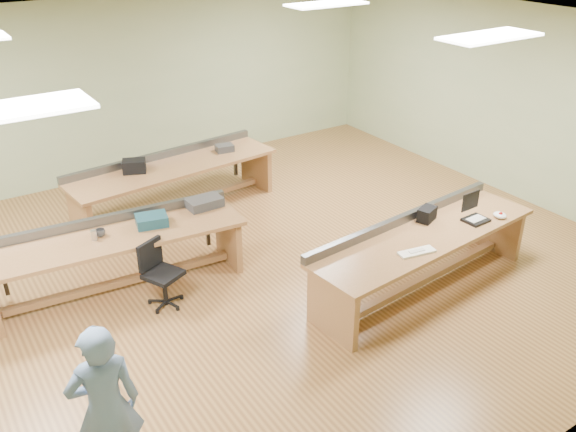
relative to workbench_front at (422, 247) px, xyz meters
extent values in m
plane|color=#A1713D|center=(-1.78, 1.53, -0.56)|extent=(10.00, 10.00, 0.00)
plane|color=silver|center=(-1.78, 1.53, 2.44)|extent=(10.00, 10.00, 0.00)
cube|color=#A6B68A|center=(-1.78, 5.53, 0.94)|extent=(10.00, 0.04, 3.00)
cube|color=#A6B68A|center=(-1.78, -2.47, 0.94)|extent=(10.00, 0.04, 3.00)
cube|color=#A6B68A|center=(3.22, 1.53, 0.94)|extent=(0.04, 8.00, 3.00)
cube|color=white|center=(-4.28, 0.03, 2.41)|extent=(1.20, 0.50, 0.03)
cube|color=white|center=(0.72, 0.03, 2.41)|extent=(1.20, 0.50, 0.03)
cube|color=white|center=(0.72, 3.03, 2.41)|extent=(1.20, 0.50, 0.03)
cube|color=#9F6C43|center=(0.00, -0.04, 0.16)|extent=(3.27, 1.15, 0.05)
cube|color=#9F6C43|center=(-1.49, -0.18, -0.21)|extent=(0.15, 0.76, 0.70)
cube|color=#9F6C43|center=(1.50, 0.10, -0.21)|extent=(0.15, 0.76, 0.70)
cube|color=#9F6C43|center=(0.00, -0.04, -0.46)|extent=(2.90, 0.37, 0.08)
cube|color=#515458|center=(-0.03, 0.35, 0.24)|extent=(3.20, 0.38, 0.11)
cube|color=#9F6C43|center=(-3.10, 1.97, 0.16)|extent=(3.12, 1.09, 0.05)
cube|color=#9F6C43|center=(-1.68, 1.84, -0.21)|extent=(0.14, 0.72, 0.70)
cube|color=#9F6C43|center=(-3.10, 1.97, -0.46)|extent=(2.76, 0.35, 0.08)
cube|color=#515458|center=(-3.07, 2.34, 0.24)|extent=(3.06, 0.35, 0.11)
cube|color=#9F6C43|center=(-1.62, 3.63, 0.16)|extent=(3.31, 1.19, 0.05)
cube|color=#9F6C43|center=(-3.13, 3.47, -0.21)|extent=(0.16, 0.77, 0.70)
cube|color=#9F6C43|center=(-0.11, 3.78, -0.21)|extent=(0.16, 0.77, 0.70)
cube|color=#9F6C43|center=(-1.62, 3.63, -0.46)|extent=(2.94, 0.40, 0.08)
cube|color=#515458|center=(-1.66, 4.02, 0.24)|extent=(3.23, 0.41, 0.11)
imported|color=slate|center=(-4.11, -0.72, 0.20)|extent=(0.60, 0.44, 1.53)
cube|color=black|center=(0.76, -0.12, 0.20)|extent=(0.31, 0.26, 0.03)
cube|color=black|center=(0.76, -0.01, 0.42)|extent=(0.30, 0.03, 0.23)
cube|color=white|center=(-0.40, -0.29, 0.20)|extent=(0.45, 0.22, 0.03)
ellipsoid|color=white|center=(1.09, -0.22, 0.22)|extent=(0.17, 0.19, 0.07)
cube|color=black|center=(0.26, 0.23, 0.27)|extent=(0.29, 0.24, 0.17)
cylinder|color=black|center=(-2.79, 1.36, -0.36)|extent=(0.05, 0.05, 0.40)
cube|color=black|center=(-2.79, 1.36, -0.15)|extent=(0.50, 0.50, 0.05)
cube|color=black|center=(-2.87, 1.53, 0.07)|extent=(0.35, 0.19, 0.34)
cylinder|color=black|center=(-2.79, 1.36, -0.54)|extent=(0.58, 0.58, 0.05)
cube|color=#163C49|center=(-2.64, 1.98, 0.25)|extent=(0.43, 0.36, 0.13)
cube|color=#313134|center=(-1.87, 2.09, 0.25)|extent=(0.45, 0.29, 0.12)
imported|color=#313134|center=(-3.26, 2.05, 0.23)|extent=(0.12, 0.12, 0.09)
cylinder|color=#B5B4B9|center=(-3.35, 2.00, 0.25)|extent=(0.07, 0.07, 0.13)
cube|color=black|center=(-2.21, 3.71, 0.28)|extent=(0.39, 0.35, 0.19)
cube|color=#313134|center=(-0.70, 3.75, 0.24)|extent=(0.30, 0.24, 0.11)
camera|label=1|loc=(-4.87, -4.46, 3.66)|focal=38.00mm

